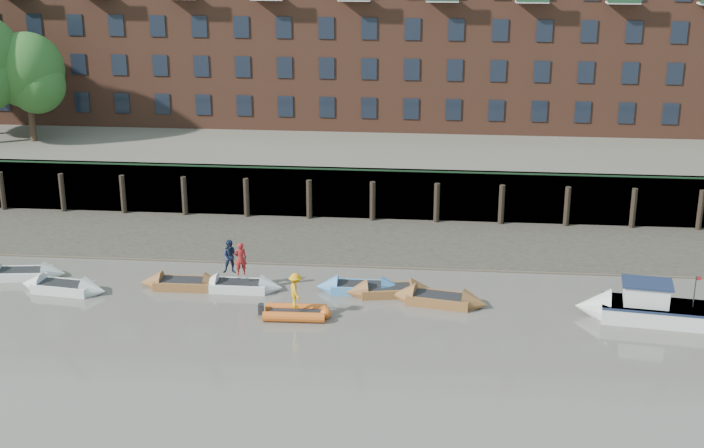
# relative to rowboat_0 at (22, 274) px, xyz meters

# --- Properties ---
(ground) EXTENTS (220.00, 220.00, 0.00)m
(ground) POSITION_rel_rowboat_0_xyz_m (16.21, -10.76, -0.24)
(ground) COLOR #645E56
(ground) RESTS_ON ground
(foreshore) EXTENTS (110.00, 8.00, 0.50)m
(foreshore) POSITION_rel_rowboat_0_xyz_m (16.21, 7.24, -0.24)
(foreshore) COLOR #3D382F
(foreshore) RESTS_ON ground
(mud_band) EXTENTS (110.00, 1.60, 0.10)m
(mud_band) POSITION_rel_rowboat_0_xyz_m (16.21, 3.84, -0.24)
(mud_band) COLOR #4C4336
(mud_band) RESTS_ON ground
(river_wall) EXTENTS (110.00, 1.23, 3.30)m
(river_wall) POSITION_rel_rowboat_0_xyz_m (16.21, 11.62, 1.35)
(river_wall) COLOR #2D2A26
(river_wall) RESTS_ON ground
(bank_terrace) EXTENTS (110.00, 28.00, 3.20)m
(bank_terrace) POSITION_rel_rowboat_0_xyz_m (16.21, 25.24, 1.36)
(bank_terrace) COLOR #5E594D
(bank_terrace) RESTS_ON ground
(rowboat_0) EXTENTS (4.81, 1.94, 1.36)m
(rowboat_0) POSITION_rel_rowboat_0_xyz_m (0.00, 0.00, 0.00)
(rowboat_0) COLOR silver
(rowboat_0) RESTS_ON ground
(rowboat_1) EXTENTS (4.90, 2.02, 1.38)m
(rowboat_1) POSITION_rel_rowboat_0_xyz_m (2.92, -1.63, 0.00)
(rowboat_1) COLOR silver
(rowboat_1) RESTS_ON ground
(rowboat_2) EXTENTS (4.62, 1.38, 1.34)m
(rowboat_2) POSITION_rel_rowboat_0_xyz_m (9.03, -0.57, -0.00)
(rowboat_2) COLOR brown
(rowboat_2) RESTS_ON ground
(rowboat_3) EXTENTS (4.62, 1.40, 1.33)m
(rowboat_3) POSITION_rel_rowboat_0_xyz_m (12.02, -0.63, -0.00)
(rowboat_3) COLOR silver
(rowboat_3) RESTS_ON ground
(rowboat_4) EXTENTS (4.58, 1.39, 1.32)m
(rowboat_4) POSITION_rel_rowboat_0_xyz_m (18.32, -0.27, -0.01)
(rowboat_4) COLOR #4787C3
(rowboat_4) RESTS_ON ground
(rowboat_5) EXTENTS (4.70, 2.11, 1.32)m
(rowboat_5) POSITION_rel_rowboat_0_xyz_m (19.85, -0.53, -0.01)
(rowboat_5) COLOR brown
(rowboat_5) RESTS_ON ground
(rowboat_6) EXTENTS (5.12, 2.35, 1.43)m
(rowboat_6) POSITION_rel_rowboat_0_xyz_m (22.44, -1.48, 0.01)
(rowboat_6) COLOR brown
(rowboat_6) RESTS_ON ground
(rib_tender) EXTENTS (3.33, 1.63, 0.57)m
(rib_tender) POSITION_rel_rowboat_0_xyz_m (15.56, -3.72, 0.01)
(rib_tender) COLOR #CD581A
(rib_tender) RESTS_ON ground
(motor_launch) EXTENTS (6.36, 2.79, 2.54)m
(motor_launch) POSITION_rel_rowboat_0_xyz_m (31.79, -2.44, 0.41)
(motor_launch) COLOR silver
(motor_launch) RESTS_ON ground
(person_rower_a) EXTENTS (0.75, 0.61, 1.77)m
(person_rower_a) POSITION_rel_rowboat_0_xyz_m (12.15, -0.64, 1.54)
(person_rower_a) COLOR maroon
(person_rower_a) RESTS_ON rowboat_3
(person_rower_b) EXTENTS (0.96, 0.79, 1.81)m
(person_rower_b) POSITION_rel_rowboat_0_xyz_m (11.60, -0.48, 1.56)
(person_rower_b) COLOR #19233F
(person_rower_b) RESTS_ON rowboat_3
(person_rib_crew) EXTENTS (1.02, 1.31, 1.78)m
(person_rib_crew) POSITION_rel_rowboat_0_xyz_m (15.47, -3.75, 1.19)
(person_rib_crew) COLOR orange
(person_rib_crew) RESTS_ON rib_tender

